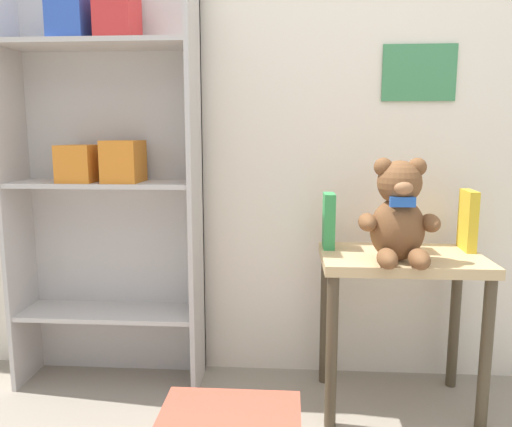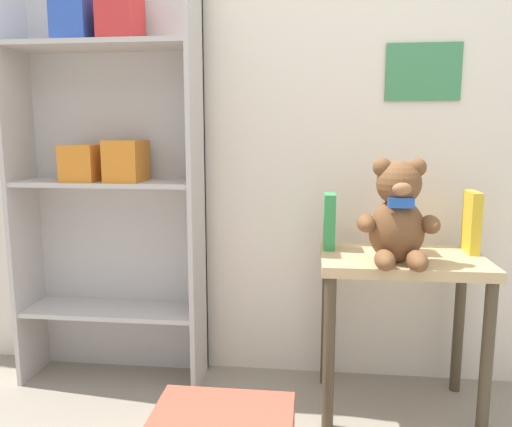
% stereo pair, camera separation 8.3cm
% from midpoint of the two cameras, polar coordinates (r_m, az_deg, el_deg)
% --- Properties ---
extents(wall_back, '(4.80, 0.07, 2.50)m').
position_cam_midpoint_polar(wall_back, '(2.07, 10.57, 15.79)').
color(wall_back, silver).
rests_on(wall_back, ground_plane).
extents(bookshelf_side, '(0.73, 0.24, 1.62)m').
position_cam_midpoint_polar(bookshelf_side, '(2.06, -15.22, 6.19)').
color(bookshelf_side, '#BCB7B2').
rests_on(bookshelf_side, ground_plane).
extents(display_table, '(0.57, 0.38, 0.58)m').
position_cam_midpoint_polar(display_table, '(1.88, 17.46, -7.83)').
color(display_table, tan).
rests_on(display_table, ground_plane).
extents(teddy_bear, '(0.27, 0.24, 0.35)m').
position_cam_midpoint_polar(teddy_bear, '(1.71, 17.25, -0.29)').
color(teddy_bear, brown).
rests_on(teddy_bear, display_table).
extents(book_standing_green, '(0.04, 0.11, 0.21)m').
position_cam_midpoint_polar(book_standing_green, '(1.88, 9.64, -0.88)').
color(book_standing_green, '#33934C').
rests_on(book_standing_green, display_table).
extents(book_standing_pink, '(0.03, 0.12, 0.23)m').
position_cam_midpoint_polar(book_standing_pink, '(1.89, 17.41, -0.72)').
color(book_standing_pink, '#D17093').
rests_on(book_standing_pink, display_table).
extents(book_standing_yellow, '(0.04, 0.14, 0.22)m').
position_cam_midpoint_polar(book_standing_yellow, '(1.98, 24.53, -0.89)').
color(book_standing_yellow, gold).
rests_on(book_standing_yellow, display_table).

